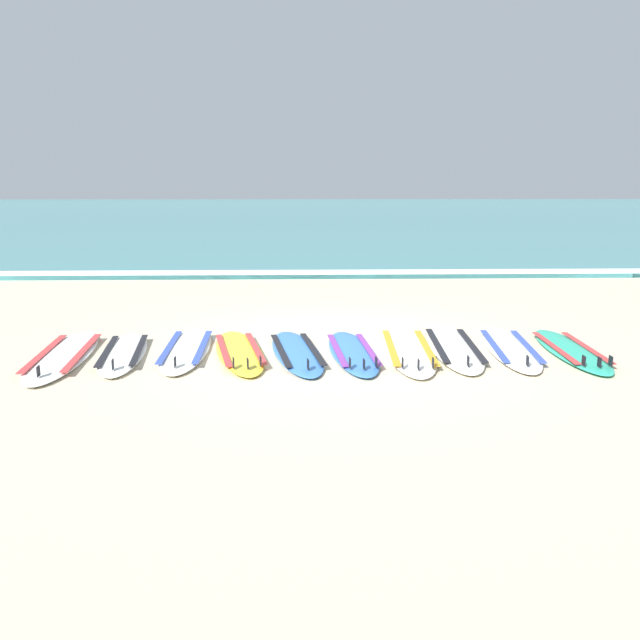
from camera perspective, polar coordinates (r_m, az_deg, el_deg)
The scene contains 13 objects.
ground_plane at distance 8.23m, azimuth 1.53°, elevation -2.40°, with size 80.00×80.00×0.00m, color beige.
sea at distance 43.81m, azimuth -1.07°, elevation 9.65°, with size 80.00×60.00×0.10m, color teal.
wave_foam_strip at distance 14.27m, azimuth 0.17°, elevation 4.12°, with size 80.00×0.71×0.11m, color white.
surfboard_0 at distance 8.30m, azimuth -22.00°, elevation -2.93°, with size 0.86×2.54×0.18m.
surfboard_1 at distance 8.16m, azimuth -17.22°, elevation -2.83°, with size 0.80×2.15×0.18m.
surfboard_2 at distance 8.14m, azimuth -11.90°, elevation -2.57°, with size 0.66×2.30×0.18m.
surfboard_3 at distance 7.92m, azimuth -7.22°, elevation -2.82°, with size 0.98×2.26×0.18m.
surfboard_4 at distance 7.84m, azimuth -2.11°, elevation -2.88°, with size 0.88×2.26×0.18m.
surfboard_5 at distance 7.85m, azimuth 2.94°, elevation -2.88°, with size 0.69×2.18×0.18m.
surfboard_6 at distance 8.01m, azimuth 7.93°, elevation -2.66°, with size 0.73×2.47×0.18m.
surfboard_7 at distance 8.23m, azimuth 11.92°, elevation -2.42°, with size 0.76×2.43×0.18m.
surfboard_8 at distance 8.36m, azimuth 16.69°, elevation -2.44°, with size 0.81×2.32×0.18m.
surfboard_9 at distance 8.52m, azimuth 21.53°, elevation -2.52°, with size 0.64×2.21×0.18m.
Camera 1 is at (-0.45, -7.95, 2.09)m, focal length 35.69 mm.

